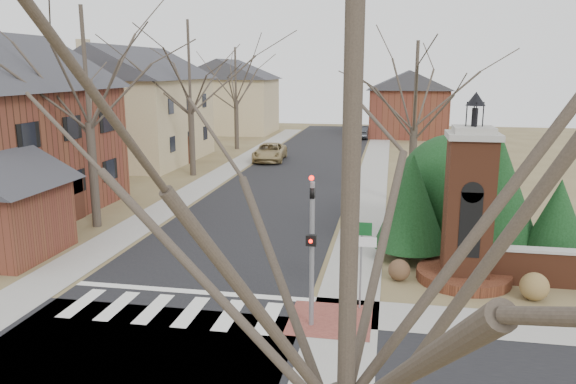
% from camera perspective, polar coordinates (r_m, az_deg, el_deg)
% --- Properties ---
extents(ground, '(120.00, 120.00, 0.00)m').
position_cam_1_polar(ground, '(17.13, -12.69, -12.77)').
color(ground, brown).
rests_on(ground, ground).
extents(main_street, '(8.00, 70.00, 0.01)m').
position_cam_1_polar(main_street, '(37.43, 0.52, 1.37)').
color(main_street, black).
rests_on(main_street, ground).
extents(cross_street, '(120.00, 8.00, 0.01)m').
position_cam_1_polar(cross_street, '(14.74, -17.45, -17.44)').
color(cross_street, black).
rests_on(cross_street, ground).
extents(crosswalk_zone, '(8.00, 2.20, 0.02)m').
position_cam_1_polar(crosswalk_zone, '(17.79, -11.67, -11.70)').
color(crosswalk_zone, silver).
rests_on(crosswalk_zone, ground).
extents(stop_bar, '(8.00, 0.35, 0.02)m').
position_cam_1_polar(stop_bar, '(19.07, -9.97, -9.93)').
color(stop_bar, silver).
rests_on(stop_bar, ground).
extents(sidewalk_right_main, '(2.00, 60.00, 0.02)m').
position_cam_1_polar(sidewalk_right_main, '(36.90, 8.50, 1.08)').
color(sidewalk_right_main, gray).
rests_on(sidewalk_right_main, ground).
extents(sidewalk_left, '(2.00, 60.00, 0.02)m').
position_cam_1_polar(sidewalk_left, '(38.65, -7.10, 1.63)').
color(sidewalk_left, gray).
rests_on(sidewalk_left, ground).
extents(curb_apron, '(2.40, 2.40, 0.02)m').
position_cam_1_polar(curb_apron, '(16.87, 4.30, -12.85)').
color(curb_apron, brown).
rests_on(curb_apron, ground).
extents(traffic_signal_pole, '(0.28, 0.41, 4.50)m').
position_cam_1_polar(traffic_signal_pole, '(15.59, 2.44, -4.81)').
color(traffic_signal_pole, slate).
rests_on(traffic_signal_pole, ground).
extents(sign_post, '(0.90, 0.07, 2.75)m').
position_cam_1_polar(sign_post, '(17.01, 7.44, -5.67)').
color(sign_post, slate).
rests_on(sign_post, ground).
extents(brick_gate_monument, '(3.20, 3.20, 6.47)m').
position_cam_1_polar(brick_gate_monument, '(19.99, 17.75, -2.77)').
color(brick_gate_monument, '#5D2E1B').
rests_on(brick_gate_monument, ground).
extents(house_stucco_left, '(9.80, 12.80, 9.28)m').
position_cam_1_polar(house_stucco_left, '(45.78, -15.42, 8.75)').
color(house_stucco_left, tan).
rests_on(house_stucco_left, ground).
extents(house_distant_left, '(10.80, 8.80, 8.53)m').
position_cam_1_polar(house_distant_left, '(64.89, -6.04, 9.79)').
color(house_distant_left, tan).
rests_on(house_distant_left, ground).
extents(house_distant_right, '(8.80, 8.80, 7.30)m').
position_cam_1_polar(house_distant_right, '(62.29, 12.13, 8.92)').
color(house_distant_right, brown).
rests_on(house_distant_right, ground).
extents(evergreen_near, '(2.80, 2.80, 4.10)m').
position_cam_1_polar(evergreen_near, '(21.75, 12.44, -0.89)').
color(evergreen_near, '#473D33').
rests_on(evergreen_near, ground).
extents(evergreen_mid, '(3.40, 3.40, 4.70)m').
position_cam_1_polar(evergreen_mid, '(23.21, 20.55, 0.20)').
color(evergreen_mid, '#473D33').
rests_on(evergreen_mid, ground).
extents(evergreen_far, '(2.40, 2.40, 3.30)m').
position_cam_1_polar(evergreen_far, '(22.86, 25.77, -2.24)').
color(evergreen_far, '#473D33').
rests_on(evergreen_far, ground).
extents(evergreen_mass, '(4.80, 4.80, 4.80)m').
position_cam_1_polar(evergreen_mass, '(24.30, 16.52, 0.52)').
color(evergreen_mass, black).
rests_on(evergreen_mass, ground).
extents(bare_tree_0, '(8.05, 8.05, 11.15)m').
position_cam_1_polar(bare_tree_0, '(26.75, -19.98, 12.78)').
color(bare_tree_0, '#473D33').
rests_on(bare_tree_0, ground).
extents(bare_tree_1, '(8.40, 8.40, 11.64)m').
position_cam_1_polar(bare_tree_1, '(38.57, -10.05, 13.50)').
color(bare_tree_1, '#473D33').
rests_on(bare_tree_1, ground).
extents(bare_tree_2, '(7.35, 7.35, 10.19)m').
position_cam_1_polar(bare_tree_2, '(51.09, -5.36, 12.21)').
color(bare_tree_2, '#473D33').
rests_on(bare_tree_2, ground).
extents(bare_tree_3, '(7.00, 7.00, 9.70)m').
position_cam_1_polar(bare_tree_3, '(30.20, 12.91, 11.17)').
color(bare_tree_3, '#473D33').
rests_on(bare_tree_3, ground).
extents(bare_tree_4, '(6.65, 6.65, 9.21)m').
position_cam_1_polar(bare_tree_4, '(5.25, 6.45, 2.95)').
color(bare_tree_4, '#473D33').
rests_on(bare_tree_4, ground).
extents(pickup_truck, '(2.65, 5.14, 1.39)m').
position_cam_1_polar(pickup_truck, '(44.64, -1.87, 4.07)').
color(pickup_truck, '#A08957').
rests_on(pickup_truck, ground).
extents(distant_car, '(1.82, 4.17, 1.33)m').
position_cam_1_polar(distant_car, '(59.81, 7.64, 6.08)').
color(distant_car, '#34363C').
rests_on(distant_car, ground).
extents(dry_shrub_left, '(0.76, 0.76, 0.76)m').
position_cam_1_polar(dry_shrub_left, '(19.98, 11.23, -7.78)').
color(dry_shrub_left, brown).
rests_on(dry_shrub_left, ground).
extents(dry_shrub_right, '(0.90, 0.90, 0.90)m').
position_cam_1_polar(dry_shrub_right, '(19.64, 23.75, -8.79)').
color(dry_shrub_right, brown).
rests_on(dry_shrub_right, ground).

